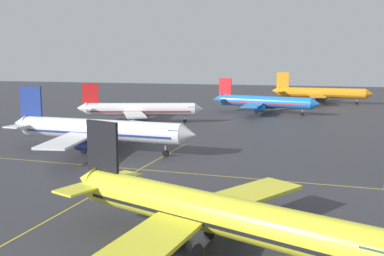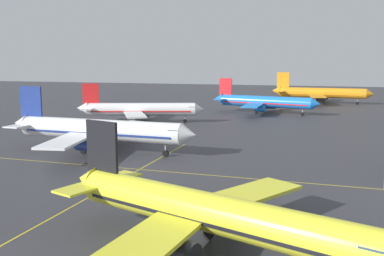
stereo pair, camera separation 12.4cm
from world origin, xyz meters
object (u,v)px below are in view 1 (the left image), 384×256
airliner_front_gate (207,212)px  airliner_far_right_stand (320,93)px  airliner_third_row (139,110)px  airliner_far_left_stand (263,102)px  airliner_second_row (97,130)px

airliner_front_gate → airliner_far_right_stand: 151.47m
airliner_front_gate → airliner_third_row: bearing=118.7°
airliner_front_gate → airliner_far_right_stand: size_ratio=0.83×
airliner_front_gate → airliner_far_right_stand: (5.64, 151.36, 0.65)m
airliner_far_right_stand → airliner_far_left_stand: bearing=-111.2°
airliner_second_row → airliner_far_left_stand: (20.58, 71.89, -0.23)m
airliner_second_row → airliner_far_right_stand: bearing=72.0°
airliner_second_row → airliner_third_row: bearing=103.2°
airliner_third_row → airliner_far_right_stand: bearing=58.8°
airliner_far_left_stand → airliner_far_right_stand: airliner_far_right_stand is taller
airliner_third_row → airliner_far_left_stand: bearing=48.5°
airliner_far_left_stand → airliner_second_row: bearing=-106.0°
airliner_second_row → airliner_far_left_stand: 74.78m
airliner_front_gate → airliner_far_right_stand: airliner_far_right_stand is taller
airliner_far_left_stand → airliner_far_right_stand: (16.86, 43.39, 0.41)m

